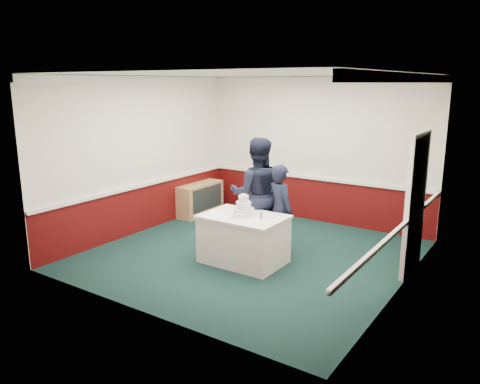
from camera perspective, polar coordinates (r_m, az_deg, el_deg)
The scene contains 9 objects.
ground at distance 8.08m, azimuth 1.25°, elevation -7.61°, with size 5.00×5.00×0.00m, color #14302C.
room_shell at distance 8.09m, azimuth 4.14°, elevation 6.74°, with size 5.00×5.00×3.00m.
sideboard at distance 10.41m, azimuth -4.86°, elevation -0.86°, with size 0.41×1.20×0.70m.
cake_table at distance 7.62m, azimuth 0.43°, elevation -5.70°, with size 1.32×0.92×0.79m.
wedding_cake at distance 7.48m, azimuth 0.43°, elevation -2.08°, with size 0.35×0.35×0.36m.
cake_knife at distance 7.36m, azimuth -0.62°, elevation -3.19°, with size 0.01×0.22×0.01m, color silver.
champagne_flute at distance 6.99m, azimuth 2.60°, elevation -2.96°, with size 0.05×0.05×0.21m.
person_man at distance 8.12m, azimuth 2.09°, elevation -0.26°, with size 0.96×0.74×1.97m, color black.
person_woman at distance 7.84m, azimuth 4.91°, elevation -2.28°, with size 0.57×0.37×1.57m, color black.
Camera 1 is at (4.06, -6.37, 2.87)m, focal length 35.00 mm.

